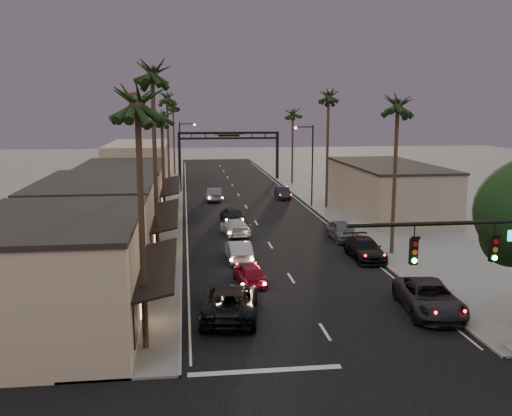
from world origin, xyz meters
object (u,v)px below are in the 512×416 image
object	(u,v)px
palm_la	(137,94)
oncoming_pickup	(230,301)
arch	(229,143)
oncoming_silver	(239,251)
palm_lb	(152,68)
palm_lc	(162,112)
streetlight_right	(310,159)
traffic_signal	(509,260)
palm_ra	(398,99)
palm_rb	(329,93)
palm_far	(173,104)
oncoming_red	(250,274)
streetlight_left	(182,151)
palm_rc	(293,110)
palm_ld	(167,94)
curbside_black	(365,249)
curbside_near	(429,298)

from	to	relation	value
palm_la	oncoming_pickup	world-z (taller)	palm_la
arch	oncoming_silver	size ratio (longest dim) A/B	3.37
palm_lb	palm_lc	distance (m)	14.30
streetlight_right	traffic_signal	bearing A→B (deg)	-91.72
palm_ra	palm_rb	bearing A→B (deg)	90.00
traffic_signal	palm_far	bearing A→B (deg)	100.70
palm_lc	streetlight_right	bearing A→B (deg)	30.11
traffic_signal	oncoming_red	bearing A→B (deg)	120.90
streetlight_left	palm_la	xyz separation A→B (m)	(-1.68, -49.00, 6.11)
palm_la	palm_rb	bearing A→B (deg)	63.83
palm_rb	palm_rc	distance (m)	20.09
streetlight_right	palm_far	bearing A→B (deg)	114.76
streetlight_left	palm_ra	xyz separation A→B (m)	(15.52, -34.00, 6.11)
streetlight_left	palm_lb	bearing A→B (deg)	-92.67
traffic_signal	streetlight_right	xyz separation A→B (m)	(1.23, 41.00, 0.25)
traffic_signal	arch	distance (m)	66.24
palm_ld	curbside_black	xyz separation A→B (m)	(14.80, -31.94, -11.66)
traffic_signal	oncoming_silver	xyz separation A→B (m)	(-8.64, 19.67, -4.34)
palm_lb	palm_rc	world-z (taller)	palm_lb
palm_la	traffic_signal	bearing A→B (deg)	-19.29
palm_ld	curbside_black	world-z (taller)	palm_ld
oncoming_silver	palm_rc	bearing A→B (deg)	-108.04
palm_lc	curbside_near	bearing A→B (deg)	-58.38
arch	palm_far	size ratio (longest dim) A/B	1.15
palm_ld	palm_lc	bearing A→B (deg)	-90.00
streetlight_right	palm_ld	bearing A→B (deg)	147.21
streetlight_left	oncoming_red	world-z (taller)	streetlight_left
streetlight_left	oncoming_pickup	world-z (taller)	streetlight_left
streetlight_left	oncoming_pickup	xyz separation A→B (m)	(2.47, -45.35, -4.48)
palm_rc	oncoming_silver	bearing A→B (deg)	-105.98
oncoming_silver	curbside_black	size ratio (longest dim) A/B	0.87
palm_lc	oncoming_red	world-z (taller)	palm_lc
traffic_signal	arch	size ratio (longest dim) A/B	0.56
streetlight_left	palm_ld	world-z (taller)	palm_ld
palm_la	palm_lc	distance (m)	27.02
palm_lc	palm_rb	xyz separation A→B (m)	(17.20, 8.00, 1.95)
palm_ra	palm_rc	distance (m)	40.01
oncoming_silver	streetlight_left	bearing A→B (deg)	-85.47
curbside_black	palm_lc	bearing A→B (deg)	138.74
palm_lb	palm_rb	bearing A→B (deg)	51.98
arch	oncoming_silver	xyz separation A→B (m)	(-2.95, -46.33, -4.79)
palm_far	palm_lc	bearing A→B (deg)	-90.41
curbside_near	curbside_black	bearing A→B (deg)	96.23
streetlight_right	palm_ra	size ratio (longest dim) A/B	0.68
streetlight_right	curbside_near	size ratio (longest dim) A/B	1.51
streetlight_right	palm_lb	world-z (taller)	palm_lb
traffic_signal	oncoming_pickup	xyz separation A→B (m)	(-10.14, 8.65, -4.23)
oncoming_pickup	curbside_black	size ratio (longest dim) A/B	1.18
arch	palm_lc	bearing A→B (deg)	-104.20
palm_lc	curbside_near	world-z (taller)	palm_lc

